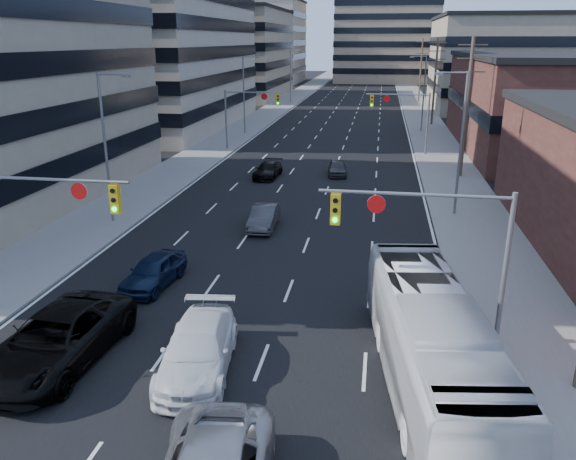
# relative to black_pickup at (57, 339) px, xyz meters

# --- Properties ---
(road_surface) EXTENTS (18.00, 300.00, 0.02)m
(road_surface) POSITION_rel_black_pickup_xyz_m (5.20, 125.13, -0.92)
(road_surface) COLOR black
(road_surface) RESTS_ON ground
(sidewalk_left) EXTENTS (5.00, 300.00, 0.15)m
(sidewalk_left) POSITION_rel_black_pickup_xyz_m (-6.30, 125.13, -0.85)
(sidewalk_left) COLOR slate
(sidewalk_left) RESTS_ON ground
(sidewalk_right) EXTENTS (5.00, 300.00, 0.15)m
(sidewalk_right) POSITION_rel_black_pickup_xyz_m (16.70, 125.13, -0.85)
(sidewalk_right) COLOR slate
(sidewalk_right) RESTS_ON ground
(office_left_mid) EXTENTS (26.00, 34.00, 28.00)m
(office_left_mid) POSITION_rel_black_pickup_xyz_m (-21.80, 55.13, 13.07)
(office_left_mid) COLOR #ADA089
(office_left_mid) RESTS_ON ground
(office_left_far) EXTENTS (20.00, 30.00, 16.00)m
(office_left_far) POSITION_rel_black_pickup_xyz_m (-18.80, 95.13, 7.07)
(office_left_far) COLOR gray
(office_left_far) RESTS_ON ground
(storefront_right_mid) EXTENTS (20.00, 30.00, 9.00)m
(storefront_right_mid) POSITION_rel_black_pickup_xyz_m (29.20, 45.13, 3.57)
(storefront_right_mid) COLOR #472119
(storefront_right_mid) RESTS_ON ground
(office_right_far) EXTENTS (22.00, 28.00, 14.00)m
(office_right_far) POSITION_rel_black_pickup_xyz_m (30.20, 83.13, 6.07)
(office_right_far) COLOR gray
(office_right_far) RESTS_ON ground
(bg_block_left) EXTENTS (24.00, 24.00, 20.00)m
(bg_block_left) POSITION_rel_black_pickup_xyz_m (-22.80, 135.13, 9.07)
(bg_block_left) COLOR #ADA089
(bg_block_left) RESTS_ON ground
(bg_block_right) EXTENTS (22.00, 22.00, 12.00)m
(bg_block_right) POSITION_rel_black_pickup_xyz_m (37.20, 125.13, 5.07)
(bg_block_right) COLOR gray
(bg_block_right) RESTS_ON ground
(signal_near_left) EXTENTS (6.59, 0.33, 6.00)m
(signal_near_left) POSITION_rel_black_pickup_xyz_m (-2.25, 3.12, 3.40)
(signal_near_left) COLOR slate
(signal_near_left) RESTS_ON ground
(signal_near_right) EXTENTS (6.59, 0.33, 6.00)m
(signal_near_right) POSITION_rel_black_pickup_xyz_m (12.65, 3.12, 3.40)
(signal_near_right) COLOR slate
(signal_near_right) RESTS_ON ground
(signal_far_left) EXTENTS (6.09, 0.33, 6.00)m
(signal_far_left) POSITION_rel_black_pickup_xyz_m (-2.48, 40.12, 3.38)
(signal_far_left) COLOR slate
(signal_far_left) RESTS_ON ground
(signal_far_right) EXTENTS (6.09, 0.33, 6.00)m
(signal_far_right) POSITION_rel_black_pickup_xyz_m (12.88, 40.12, 3.38)
(signal_far_right) COLOR slate
(signal_far_right) RESTS_ON ground
(utility_pole_block) EXTENTS (2.20, 0.28, 11.00)m
(utility_pole_block) POSITION_rel_black_pickup_xyz_m (17.40, 31.13, 4.85)
(utility_pole_block) COLOR #4C3D2D
(utility_pole_block) RESTS_ON ground
(utility_pole_midblock) EXTENTS (2.20, 0.28, 11.00)m
(utility_pole_midblock) POSITION_rel_black_pickup_xyz_m (17.40, 61.13, 4.85)
(utility_pole_midblock) COLOR #4C3D2D
(utility_pole_midblock) RESTS_ON ground
(utility_pole_distant) EXTENTS (2.20, 0.28, 11.00)m
(utility_pole_distant) POSITION_rel_black_pickup_xyz_m (17.40, 91.13, 4.85)
(utility_pole_distant) COLOR #4C3D2D
(utility_pole_distant) RESTS_ON ground
(streetlight_left_near) EXTENTS (2.03, 0.22, 9.00)m
(streetlight_left_near) POSITION_rel_black_pickup_xyz_m (-5.14, 15.13, 4.13)
(streetlight_left_near) COLOR slate
(streetlight_left_near) RESTS_ON ground
(streetlight_left_mid) EXTENTS (2.03, 0.22, 9.00)m
(streetlight_left_mid) POSITION_rel_black_pickup_xyz_m (-5.14, 50.13, 4.13)
(streetlight_left_mid) COLOR slate
(streetlight_left_mid) RESTS_ON ground
(streetlight_left_far) EXTENTS (2.03, 0.22, 9.00)m
(streetlight_left_far) POSITION_rel_black_pickup_xyz_m (-5.14, 85.13, 4.13)
(streetlight_left_far) COLOR slate
(streetlight_left_far) RESTS_ON ground
(streetlight_right_near) EXTENTS (2.03, 0.22, 9.00)m
(streetlight_right_near) POSITION_rel_black_pickup_xyz_m (15.54, 20.13, 4.13)
(streetlight_right_near) COLOR slate
(streetlight_right_near) RESTS_ON ground
(streetlight_right_far) EXTENTS (2.03, 0.22, 9.00)m
(streetlight_right_far) POSITION_rel_black_pickup_xyz_m (15.54, 55.13, 4.13)
(streetlight_right_far) COLOR slate
(streetlight_right_far) RESTS_ON ground
(black_pickup) EXTENTS (3.45, 6.83, 1.85)m
(black_pickup) POSITION_rel_black_pickup_xyz_m (0.00, 0.00, 0.00)
(black_pickup) COLOR black
(black_pickup) RESTS_ON ground
(white_van) EXTENTS (2.93, 5.79, 1.61)m
(white_van) POSITION_rel_black_pickup_xyz_m (4.98, 0.31, -0.12)
(white_van) COLOR silver
(white_van) RESTS_ON ground
(transit_bus) EXTENTS (4.31, 11.93, 3.25)m
(transit_bus) POSITION_rel_black_pickup_xyz_m (12.67, 0.51, 0.70)
(transit_bus) COLOR silver
(transit_bus) RESTS_ON ground
(sedan_blue) EXTENTS (2.14, 4.42, 1.45)m
(sedan_blue) POSITION_rel_black_pickup_xyz_m (0.79, 6.70, -0.20)
(sedan_blue) COLOR black
(sedan_blue) RESTS_ON ground
(sedan_grey_center) EXTENTS (1.55, 4.15, 1.35)m
(sedan_grey_center) POSITION_rel_black_pickup_xyz_m (4.10, 15.73, -0.25)
(sedan_grey_center) COLOR #37373A
(sedan_grey_center) RESTS_ON ground
(sedan_black_far) EXTENTS (2.01, 4.41, 1.25)m
(sedan_black_far) POSITION_rel_black_pickup_xyz_m (1.79, 28.61, -0.30)
(sedan_black_far) COLOR black
(sedan_black_far) RESTS_ON ground
(sedan_grey_right) EXTENTS (1.85, 3.86, 1.27)m
(sedan_grey_right) POSITION_rel_black_pickup_xyz_m (7.35, 30.37, -0.29)
(sedan_grey_right) COLOR #333335
(sedan_grey_right) RESTS_ON ground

